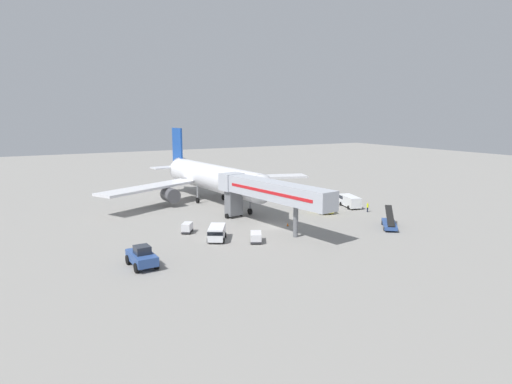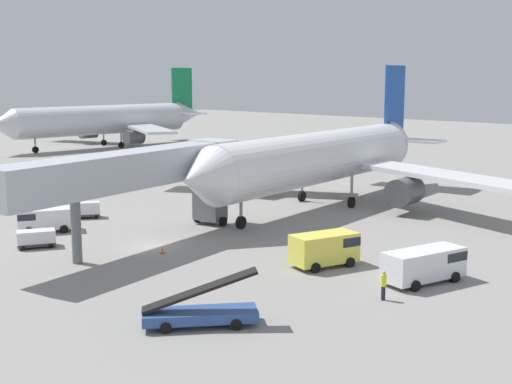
% 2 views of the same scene
% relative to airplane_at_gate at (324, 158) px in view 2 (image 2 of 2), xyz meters
% --- Properties ---
extents(ground_plane, '(300.00, 300.00, 0.00)m').
position_rel_airplane_at_gate_xyz_m(ground_plane, '(0.08, -22.51, -4.84)').
color(ground_plane, gray).
extents(airplane_at_gate, '(45.38, 40.95, 14.07)m').
position_rel_airplane_at_gate_xyz_m(airplane_at_gate, '(0.00, 0.00, 0.00)').
color(airplane_at_gate, silver).
rests_on(airplane_at_gate, ground).
extents(jet_bridge, '(6.72, 24.08, 7.40)m').
position_rel_airplane_at_gate_xyz_m(jet_bridge, '(-0.78, -22.43, 0.81)').
color(jet_bridge, '#B2B7C1').
rests_on(jet_bridge, ground).
extents(belt_loader_truck, '(5.27, 5.78, 2.97)m').
position_rel_airplane_at_gate_xyz_m(belt_loader_truck, '(15.53, -31.78, -4.09)').
color(belt_loader_truck, '#2D4C8E').
rests_on(belt_loader_truck, ground).
extents(service_van_near_center, '(3.53, 5.94, 2.13)m').
position_rel_airplane_at_gate_xyz_m(service_van_near_center, '(20.50, -16.86, -3.62)').
color(service_van_near_center, white).
rests_on(service_van_near_center, ground).
extents(service_van_rear_left, '(3.48, 5.02, 2.28)m').
position_rel_airplane_at_gate_xyz_m(service_van_rear_left, '(13.57, -18.05, -3.54)').
color(service_van_rear_left, '#E5DB4C').
rests_on(service_van_rear_left, ground).
extents(service_van_outer_right, '(4.03, 4.91, 1.95)m').
position_rel_airplane_at_gate_xyz_m(service_van_outer_right, '(-10.23, -25.31, -3.71)').
color(service_van_outer_right, white).
rests_on(service_van_outer_right, ground).
extents(baggage_cart_rear_right, '(2.60, 3.14, 1.32)m').
position_rel_airplane_at_gate_xyz_m(baggage_cart_rear_right, '(-5.92, -28.62, -4.09)').
color(baggage_cart_rear_right, '#38383D').
rests_on(baggage_cart_rear_right, ground).
extents(baggage_cart_mid_right, '(2.29, 2.54, 1.47)m').
position_rel_airplane_at_gate_xyz_m(baggage_cart_mid_right, '(-12.39, -19.59, -4.02)').
color(baggage_cart_mid_right, '#38383D').
rests_on(baggage_cart_mid_right, ground).
extents(ground_crew_worker_foreground, '(0.46, 0.46, 1.75)m').
position_rel_airplane_at_gate_xyz_m(ground_crew_worker_foreground, '(20.43, -21.75, -3.91)').
color(ground_crew_worker_foreground, '#1E2333').
rests_on(ground_crew_worker_foreground, ground).
extents(safety_cone_alpha, '(0.34, 0.34, 0.52)m').
position_rel_airplane_at_gate_xyz_m(safety_cone_alpha, '(2.61, -23.36, -4.58)').
color(safety_cone_alpha, black).
rests_on(safety_cone_alpha, ground).
extents(airplane_background, '(41.01, 43.53, 14.34)m').
position_rel_airplane_at_gate_xyz_m(airplane_background, '(-63.17, 19.97, 0.10)').
color(airplane_background, silver).
rests_on(airplane_background, ground).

